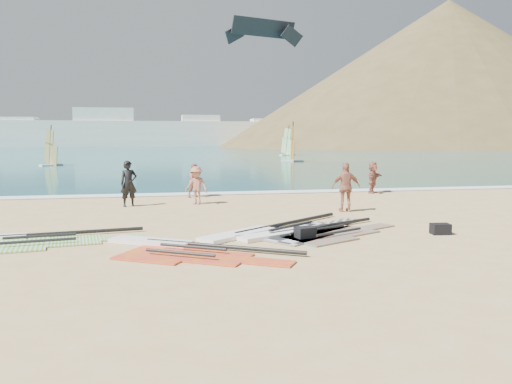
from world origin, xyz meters
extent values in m
plane|color=tan|center=(0.00, 0.00, 0.00)|extent=(300.00, 300.00, 0.00)
cube|color=#0B4651|center=(0.00, 132.00, 0.00)|extent=(300.00, 240.00, 0.06)
cube|color=white|center=(0.00, 12.30, 0.00)|extent=(300.00, 1.20, 0.04)
cube|color=white|center=(-20.00, 150.00, 4.03)|extent=(160.00, 8.00, 8.00)
cube|color=white|center=(-45.00, 150.00, 4.53)|extent=(10.00, 7.00, 9.00)
cube|color=white|center=(-20.00, 150.00, 6.03)|extent=(18.00, 7.00, 12.00)
cube|color=white|center=(10.00, 150.00, 5.03)|extent=(12.00, 7.00, 10.00)
cube|color=white|center=(35.00, 150.00, 4.53)|extent=(16.00, 7.00, 9.00)
cube|color=white|center=(55.00, 150.00, 5.53)|extent=(10.00, 7.00, 11.00)
cone|color=brown|center=(85.00, 130.00, 0.00)|extent=(143.00, 143.00, 45.00)
cube|color=#262629|center=(-0.13, 0.60, 0.02)|extent=(3.02, 3.06, 0.04)
cube|color=#262629|center=(1.34, 1.70, 0.02)|extent=(2.17, 2.15, 0.04)
cube|color=#262629|center=(2.53, 2.59, 0.02)|extent=(1.51, 1.37, 0.04)
cylinder|color=black|center=(0.45, 2.31, 0.10)|extent=(4.28, 3.26, 0.13)
cylinder|color=black|center=(0.27, 1.40, 0.16)|extent=(1.79, 1.38, 0.09)
cylinder|color=black|center=(0.76, 0.76, 0.16)|extent=(1.79, 1.38, 0.09)
cube|color=white|center=(-1.57, 0.80, 0.06)|extent=(2.64, 2.24, 0.12)
cube|color=#59C723|center=(-7.99, 0.75, 0.02)|extent=(2.16, 2.33, 0.04)
cube|color=#59C723|center=(-6.35, 1.01, 0.02)|extent=(1.64, 1.55, 0.04)
cube|color=#59C723|center=(-5.02, 1.21, 0.02)|extent=(1.32, 0.80, 0.04)
cylinder|color=black|center=(-6.80, 1.88, 0.10)|extent=(4.73, 0.84, 0.11)
cylinder|color=black|center=(-7.32, 1.22, 0.16)|extent=(1.96, 0.38, 0.08)
cylinder|color=black|center=(-7.21, 0.51, 0.16)|extent=(1.96, 0.38, 0.08)
cube|color=#EC4511|center=(0.67, 0.15, 0.02)|extent=(2.50, 2.59, 0.04)
cube|color=#EC4511|center=(2.09, 0.87, 0.02)|extent=(1.83, 1.78, 0.04)
cube|color=#EC4511|center=(3.25, 1.45, 0.02)|extent=(1.34, 1.07, 0.04)
cylinder|color=black|center=(1.42, 1.54, 0.10)|extent=(4.15, 2.16, 0.11)
cylinder|color=black|center=(1.13, 0.78, 0.16)|extent=(1.73, 0.92, 0.08)
cylinder|color=black|center=(1.45, 0.15, 0.16)|extent=(1.73, 0.92, 0.08)
cube|color=white|center=(-0.54, 0.55, 0.06)|extent=(2.43, 1.65, 0.12)
cube|color=red|center=(-3.85, -1.02, 0.02)|extent=(2.60, 2.67, 0.04)
cube|color=red|center=(-2.47, -1.85, 0.02)|extent=(1.89, 1.85, 0.04)
cube|color=red|center=(-1.34, -2.53, 0.02)|extent=(1.35, 1.14, 0.04)
cylinder|color=black|center=(-2.26, -0.92, 0.10)|extent=(4.04, 2.49, 0.11)
cylinder|color=black|center=(-3.06, -1.08, 0.16)|extent=(1.69, 1.06, 0.08)
cylinder|color=black|center=(-3.43, -1.69, 0.16)|extent=(1.69, 1.06, 0.08)
cube|color=white|center=(-4.16, 0.22, 0.06)|extent=(2.41, 1.81, 0.12)
cube|color=black|center=(0.34, 0.05, 0.18)|extent=(0.66, 0.55, 0.36)
cube|color=black|center=(4.70, -0.05, 0.17)|extent=(0.60, 0.45, 0.34)
imported|color=black|center=(-5.19, 8.30, 1.00)|extent=(0.84, 0.68, 2.00)
imported|color=#975D52|center=(-2.08, 11.14, 0.84)|extent=(1.02, 0.95, 1.69)
imported|color=#9F614F|center=(-2.24, 8.45, 0.86)|extent=(1.28, 1.13, 1.72)
imported|color=#A9664F|center=(3.55, 5.02, 1.00)|extent=(1.22, 0.62, 2.00)
imported|color=#9B5849|center=(7.45, 11.08, 0.85)|extent=(1.46, 1.49, 1.71)
cube|color=white|center=(-14.97, 41.75, 0.10)|extent=(2.25, 2.05, 0.14)
cube|color=orange|center=(-14.97, 41.75, 1.25)|extent=(1.92, 2.25, 2.58)
cube|color=orange|center=(-14.97, 41.75, 3.02)|extent=(1.10, 1.28, 1.79)
cylinder|color=black|center=(-14.97, 41.75, 2.24)|extent=(0.60, 0.69, 4.09)
cube|color=white|center=(12.26, 45.03, 0.11)|extent=(2.79, 1.14, 0.16)
cube|color=red|center=(12.26, 45.03, 1.43)|extent=(0.49, 3.30, 2.95)
cube|color=red|center=(12.26, 45.03, 3.46)|extent=(0.30, 1.86, 2.05)
cylinder|color=black|center=(12.26, 45.03, 2.56)|extent=(0.23, 0.94, 4.68)
cube|color=white|center=(17.07, 65.78, 0.11)|extent=(2.82, 1.86, 0.16)
cube|color=#51BA18|center=(17.07, 65.78, 1.44)|extent=(1.45, 3.07, 2.98)
cube|color=#51BA18|center=(17.07, 65.78, 3.49)|extent=(0.84, 1.74, 2.07)
cylinder|color=black|center=(17.07, 65.78, 2.58)|extent=(0.50, 0.91, 4.73)
cube|color=black|center=(6.86, 36.72, 14.00)|extent=(6.88, 2.74, 1.67)
cube|color=black|center=(4.02, 35.91, 13.30)|extent=(2.15, 1.32, 2.12)
cube|color=black|center=(9.70, 37.53, 13.30)|extent=(2.41, 1.00, 2.12)
camera|label=1|loc=(-3.92, -13.98, 3.03)|focal=35.00mm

